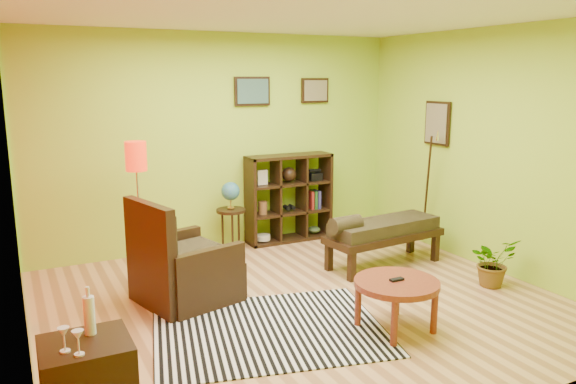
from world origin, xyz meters
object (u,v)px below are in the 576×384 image
bench (381,231)px  potted_plant (493,267)px  armchair (181,270)px  floor_lamp (137,169)px  cube_shelf (290,198)px  coffee_table (396,287)px  globe_table (231,199)px

bench → potted_plant: bearing=-57.0°
armchair → bench: 2.44m
floor_lamp → cube_shelf: 2.39m
coffee_table → globe_table: (-0.47, 2.84, 0.30)m
cube_shelf → globe_table: bearing=-172.4°
coffee_table → floor_lamp: bearing=127.3°
coffee_table → armchair: size_ratio=0.70×
floor_lamp → potted_plant: size_ratio=2.90×
floor_lamp → cube_shelf: floor_lamp is taller
globe_table → coffee_table: bearing=-80.7°
globe_table → potted_plant: 3.24m
potted_plant → bench: bearing=123.0°
floor_lamp → bench: (2.67, -0.81, -0.82)m
potted_plant → coffee_table: bearing=-165.9°
coffee_table → potted_plant: bearing=14.1°
coffee_table → armchair: 2.14m
globe_table → cube_shelf: bearing=7.6°
bench → floor_lamp: bearing=163.1°
floor_lamp → bench: floor_lamp is taller
coffee_table → bench: bearing=58.2°
armchair → potted_plant: (3.14, -1.11, -0.12)m
cube_shelf → armchair: bearing=-143.7°
armchair → cube_shelf: cube_shelf is taller
globe_table → cube_shelf: 0.93m
floor_lamp → cube_shelf: (2.20, 0.67, -0.66)m
coffee_table → bench: bench is taller
coffee_table → floor_lamp: 3.01m
coffee_table → globe_table: 2.89m
cube_shelf → bench: (0.47, -1.48, -0.16)m
globe_table → bench: size_ratio=0.60×
globe_table → potted_plant: bearing=-49.4°
armchair → potted_plant: 3.33m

